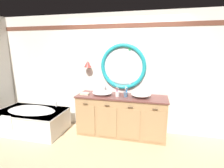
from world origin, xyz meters
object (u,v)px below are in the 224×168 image
toothbrush_holder_left (117,94)px  soap_dispenser (126,92)px  folded_hand_towel (85,94)px  sink_basin_left (102,93)px  toothbrush_holder_right (126,94)px  sink_basin_right (141,94)px  bathtub (32,118)px

toothbrush_holder_left → soap_dispenser: (0.15, 0.16, 0.00)m
soap_dispenser → folded_hand_towel: soap_dispenser is taller
sink_basin_left → folded_hand_towel: (-0.38, -0.06, -0.03)m
sink_basin_left → toothbrush_holder_right: size_ratio=1.92×
sink_basin_right → folded_hand_towel: 1.20m
soap_dispenser → sink_basin_left: bearing=-164.1°
soap_dispenser → toothbrush_holder_left: bearing=-132.4°
sink_basin_left → toothbrush_holder_left: (0.34, -0.03, 0.00)m
sink_basin_right → soap_dispenser: soap_dispenser is taller
toothbrush_holder_left → folded_hand_towel: toothbrush_holder_left is taller
sink_basin_left → sink_basin_right: size_ratio=1.05×
soap_dispenser → folded_hand_towel: (-0.86, -0.20, -0.04)m
bathtub → folded_hand_towel: (1.19, 0.24, 0.59)m
bathtub → toothbrush_holder_right: 2.19m
toothbrush_holder_left → bathtub: bearing=-171.6°
sink_basin_left → toothbrush_holder_left: toothbrush_holder_left is taller
bathtub → soap_dispenser: bearing=12.3°
sink_basin_left → folded_hand_towel: size_ratio=2.14×
bathtub → folded_hand_towel: size_ratio=7.63×
toothbrush_holder_right → folded_hand_towel: 0.89m
toothbrush_holder_left → toothbrush_holder_right: 0.18m
bathtub → toothbrush_holder_left: bearing=8.4°
bathtub → toothbrush_holder_left: (1.90, 0.28, 0.62)m
sink_basin_left → folded_hand_towel: sink_basin_left is taller
toothbrush_holder_left → toothbrush_holder_right: toothbrush_holder_right is taller
bathtub → toothbrush_holder_right: bearing=7.6°
toothbrush_holder_right → sink_basin_left: bearing=176.6°
bathtub → toothbrush_holder_right: (2.08, 0.28, 0.62)m
folded_hand_towel → sink_basin_right: bearing=3.0°
folded_hand_towel → soap_dispenser: bearing=13.2°
bathtub → toothbrush_holder_left: toothbrush_holder_left is taller
toothbrush_holder_left → soap_dispenser: 0.22m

